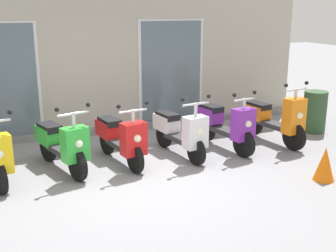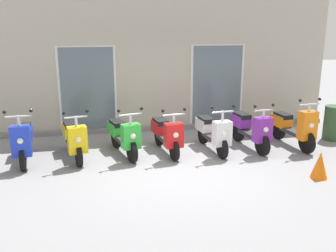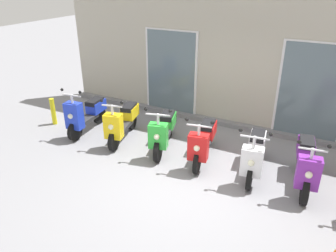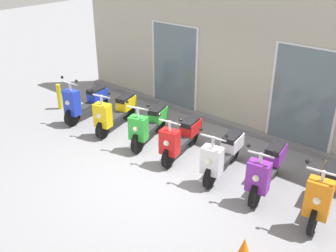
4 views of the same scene
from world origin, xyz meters
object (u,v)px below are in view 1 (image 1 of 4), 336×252
(scooter_white, at_px, (180,131))
(trash_bin, at_px, (315,112))
(scooter_purple, at_px, (225,124))
(scooter_green, at_px, (61,144))
(traffic_cone, at_px, (325,164))
(scooter_orange, at_px, (275,118))
(scooter_red, at_px, (120,137))

(scooter_white, relative_size, trash_bin, 1.78)
(scooter_white, distance_m, scooter_purple, 0.93)
(scooter_purple, height_order, trash_bin, scooter_purple)
(scooter_green, bearing_deg, scooter_white, -2.73)
(scooter_purple, bearing_deg, scooter_green, 178.61)
(scooter_green, distance_m, scooter_purple, 2.96)
(scooter_green, xyz_separation_m, scooter_white, (2.03, -0.10, 0.01))
(scooter_white, relative_size, scooter_purple, 0.96)
(traffic_cone, bearing_deg, trash_bin, 52.30)
(scooter_orange, bearing_deg, scooter_purple, 176.84)
(scooter_white, xyz_separation_m, scooter_orange, (1.98, -0.03, 0.04))
(trash_bin, bearing_deg, scooter_white, -175.01)
(scooter_green, bearing_deg, scooter_purple, -1.39)
(scooter_green, relative_size, scooter_red, 1.02)
(scooter_green, height_order, traffic_cone, scooter_green)
(scooter_white, height_order, traffic_cone, scooter_white)
(trash_bin, bearing_deg, scooter_green, -177.98)
(scooter_white, relative_size, traffic_cone, 2.95)
(scooter_white, bearing_deg, scooter_green, 177.27)
(scooter_red, distance_m, scooter_purple, 1.99)
(scooter_red, bearing_deg, traffic_cone, -36.34)
(scooter_red, bearing_deg, scooter_orange, -1.47)
(scooter_green, relative_size, scooter_purple, 0.98)
(scooter_green, relative_size, traffic_cone, 3.01)
(traffic_cone, xyz_separation_m, trash_bin, (1.68, 2.17, 0.17))
(scooter_green, bearing_deg, trash_bin, 2.02)
(scooter_red, height_order, scooter_purple, scooter_purple)
(scooter_white, bearing_deg, scooter_purple, 1.55)
(scooter_purple, bearing_deg, scooter_orange, -3.16)
(scooter_purple, relative_size, trash_bin, 1.84)
(scooter_purple, relative_size, scooter_orange, 0.97)
(scooter_red, bearing_deg, trash_bin, 3.15)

